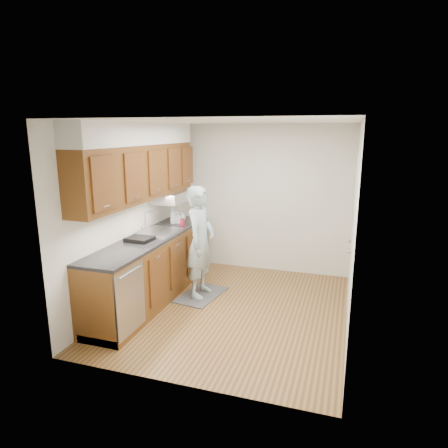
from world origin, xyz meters
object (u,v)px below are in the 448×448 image
soap_bottle_b (178,217)px  soda_can (182,223)px  person (200,235)px  dish_rack (139,239)px  soap_bottle_a (173,215)px  soap_bottle_c (182,216)px

soap_bottle_b → soda_can: soap_bottle_b is taller
person → dish_rack: 0.88m
soap_bottle_a → dish_rack: 1.08m
person → soap_bottle_b: size_ratio=9.26×
person → soda_can: person is taller
soda_can → soap_bottle_a: bearing=143.8°
soda_can → soap_bottle_b: bearing=129.0°
soap_bottle_a → soda_can: size_ratio=2.11×
soap_bottle_c → soda_can: soap_bottle_c is taller
person → soda_can: 0.54m
soap_bottle_a → soap_bottle_c: 0.22m
soap_bottle_c → soda_can: size_ratio=1.35×
soap_bottle_a → soap_bottle_c: soap_bottle_a is taller
person → soap_bottle_c: size_ratio=10.58×
person → soap_bottle_a: (-0.65, 0.49, 0.14)m
soap_bottle_a → person: bearing=-37.1°
soap_bottle_c → soda_can: 0.41m
dish_rack → soap_bottle_c: bearing=91.8°
soda_can → person: bearing=-37.5°
soap_bottle_a → soap_bottle_b: size_ratio=1.37×
soda_can → soap_bottle_c: bearing=115.3°
soap_bottle_b → soda_can: size_ratio=1.54×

